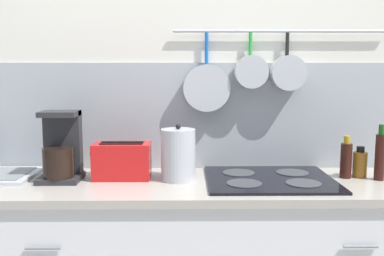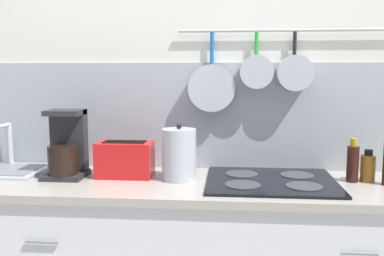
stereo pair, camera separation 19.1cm
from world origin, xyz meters
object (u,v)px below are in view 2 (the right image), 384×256
at_px(kettle, 179,154).
at_px(bottle_olive_oil, 368,167).
at_px(bottle_vinegar, 353,163).
at_px(toaster, 125,159).
at_px(coffee_maker, 67,149).

relative_size(kettle, bottle_olive_oil, 1.77).
bearing_deg(bottle_vinegar, toaster, 179.98).
relative_size(kettle, bottle_vinegar, 1.31).
xyz_separation_m(coffee_maker, bottle_olive_oil, (1.40, 0.03, -0.07)).
distance_m(toaster, bottle_vinegar, 1.05).
bearing_deg(toaster, kettle, -7.08).
height_order(toaster, kettle, kettle).
bearing_deg(coffee_maker, toaster, 3.91).
bearing_deg(coffee_maker, kettle, -1.46).
bearing_deg(kettle, bottle_olive_oil, 3.00).
xyz_separation_m(kettle, bottle_vinegar, (0.79, 0.03, -0.03)).
bearing_deg(bottle_vinegar, bottle_olive_oil, 10.17).
distance_m(toaster, bottle_olive_oil, 1.12).
bearing_deg(kettle, coffee_maker, 178.54).
height_order(coffee_maker, kettle, coffee_maker).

